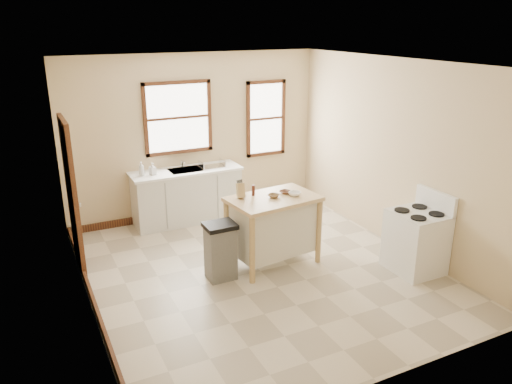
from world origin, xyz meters
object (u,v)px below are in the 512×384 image
knife_block (241,191)px  pepper_grinder (253,190)px  soap_bottle_a (141,169)px  soap_bottle_b (153,169)px  dish_rack (212,164)px  bowl_c (295,194)px  gas_stove (417,233)px  bowl_a (274,196)px  bowl_b (285,192)px  kitchen_island (273,230)px  trash_bin (221,251)px

knife_block → pepper_grinder: bearing=13.0°
soap_bottle_a → soap_bottle_b: (0.17, -0.03, -0.02)m
dish_rack → bowl_c: bearing=-84.2°
gas_stove → bowl_a: bearing=147.3°
pepper_grinder → bowl_b: size_ratio=0.98×
soap_bottle_b → dish_rack: (1.02, -0.01, -0.05)m
soap_bottle_b → pepper_grinder: pepper_grinder is taller
kitchen_island → bowl_c: bearing=-19.9°
dish_rack → bowl_a: 2.00m
knife_block → bowl_c: bearing=-10.2°
soap_bottle_b → bowl_a: 2.31m
kitchen_island → gas_stove: gas_stove is taller
knife_block → bowl_a: (0.42, -0.18, -0.08)m
gas_stove → knife_block: bearing=149.2°
bowl_a → knife_block: bearing=157.2°
gas_stove → pepper_grinder: bearing=146.2°
pepper_grinder → bowl_b: pepper_grinder is taller
pepper_grinder → soap_bottle_b: bearing=117.2°
kitchen_island → pepper_grinder: pepper_grinder is taller
bowl_a → pepper_grinder: bearing=138.9°
knife_block → bowl_b: size_ratio=1.31×
bowl_c → trash_bin: (-1.13, -0.03, -0.62)m
dish_rack → knife_block: size_ratio=2.04×
bowl_a → bowl_b: bowl_a is taller
bowl_a → gas_stove: bearing=-32.7°
trash_bin → kitchen_island: bearing=6.4°
gas_stove → bowl_c: bearing=143.9°
kitchen_island → bowl_c: bowl_c is taller
knife_block → bowl_c: 0.75m
bowl_a → gas_stove: (1.64, -1.05, -0.45)m
soap_bottle_b → bowl_a: bearing=-78.6°
bowl_b → bowl_c: (0.07, -0.14, 0.01)m
knife_block → dish_rack: bearing=89.6°
trash_bin → gas_stove: gas_stove is taller
soap_bottle_a → bowl_b: soap_bottle_a is taller
pepper_grinder → trash_bin: (-0.62, -0.28, -0.67)m
soap_bottle_a → trash_bin: (0.48, -2.13, -0.64)m
soap_bottle_a → pepper_grinder: soap_bottle_a is taller
bowl_a → bowl_c: 0.30m
soap_bottle_a → bowl_b: 2.49m
pepper_grinder → dish_rack: bearing=87.2°
bowl_b → bowl_a: bearing=-160.3°
soap_bottle_a → bowl_a: 2.43m
soap_bottle_a → dish_rack: 1.19m
pepper_grinder → bowl_c: size_ratio=0.89×
kitchen_island → soap_bottle_b: bearing=113.4°
knife_block → trash_bin: 0.86m
pepper_grinder → gas_stove: bearing=-33.8°
bowl_c → trash_bin: size_ratio=0.21×
soap_bottle_b → pepper_grinder: 2.04m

